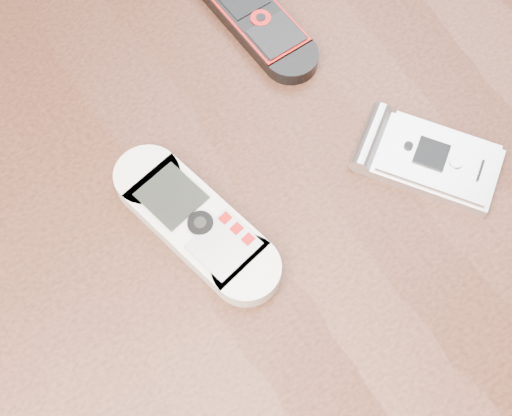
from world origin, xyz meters
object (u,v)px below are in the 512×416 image
object	(u,v)px
table	(251,270)
motorola_razr	(434,160)
nokia_white	(196,223)
nokia_black_red	(254,17)

from	to	relation	value
table	motorola_razr	size ratio (longest dim) A/B	11.66
motorola_razr	table	bearing A→B (deg)	129.88
table	nokia_white	xyz separation A→B (m)	(-0.03, 0.01, 0.11)
table	nokia_white	distance (m)	0.12
table	motorola_razr	world-z (taller)	motorola_razr
table	motorola_razr	bearing A→B (deg)	-14.70
table	nokia_black_red	xyz separation A→B (m)	(0.09, 0.14, 0.11)
motorola_razr	nokia_black_red	bearing A→B (deg)	66.96
nokia_white	motorola_razr	size ratio (longest dim) A/B	1.39
table	nokia_white	world-z (taller)	nokia_white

